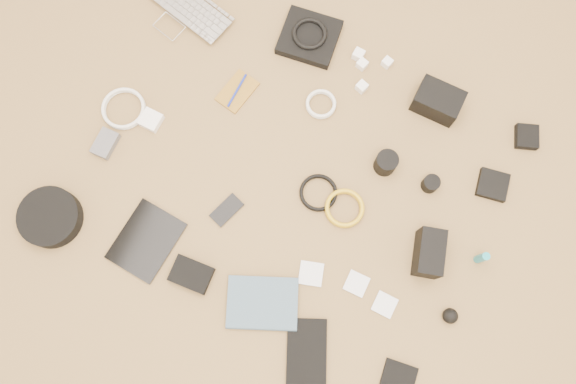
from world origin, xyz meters
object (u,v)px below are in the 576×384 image
at_px(dslr_camera, 438,101).
at_px(tablet, 146,241).
at_px(paperback, 261,330).
at_px(laptop, 181,16).
at_px(headphone_case, 50,217).
at_px(phone, 227,210).

relative_size(dslr_camera, tablet, 0.68).
bearing_deg(paperback, dslr_camera, -35.90).
bearing_deg(laptop, tablet, -55.87).
relative_size(tablet, headphone_case, 1.14).
distance_m(laptop, headphone_case, 0.78).
xyz_separation_m(tablet, headphone_case, (-0.30, -0.06, 0.02)).
distance_m(laptop, dslr_camera, 0.90).
height_order(headphone_case, paperback, headphone_case).
bearing_deg(dslr_camera, laptop, -174.35).
bearing_deg(tablet, paperback, -6.75).
height_order(phone, headphone_case, headphone_case).
bearing_deg(laptop, phone, -35.97).
xyz_separation_m(tablet, phone, (0.18, 0.19, -0.00)).
bearing_deg(dslr_camera, phone, -126.17).
distance_m(laptop, tablet, 0.76).
xyz_separation_m(dslr_camera, tablet, (-0.65, -0.78, -0.04)).
distance_m(laptop, phone, 0.69).
bearing_deg(paperback, phone, 19.34).
bearing_deg(paperback, laptop, 17.59).
height_order(laptop, headphone_case, headphone_case).
relative_size(laptop, dslr_camera, 2.11).
relative_size(dslr_camera, paperback, 0.69).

